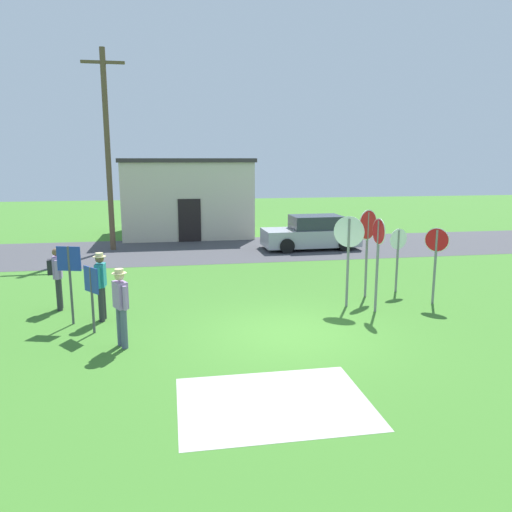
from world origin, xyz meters
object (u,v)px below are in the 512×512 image
Objects in this scene: stop_sign_low_front at (349,245)px; info_panel_middle at (70,271)px; stop_sign_rear_left at (367,237)px; info_panel_leftmost at (92,288)px; parked_car_on_street at (312,234)px; person_near_signs at (121,303)px; person_with_sunhat at (101,282)px; person_in_dark_shirt at (57,274)px; utility_pole at (108,148)px; stop_sign_nearest at (378,249)px; stop_sign_leaning_left at (436,253)px; stop_sign_tallest at (398,250)px.

stop_sign_low_front reaches higher than info_panel_middle.
info_panel_leftmost is at bearing -165.96° from stop_sign_rear_left.
person_near_signs is at bearing -124.14° from parked_car_on_street.
stop_sign_rear_left is at bearing 7.17° from person_with_sunhat.
stop_sign_low_front is (-1.56, -8.88, 1.05)m from parked_car_on_street.
person_in_dark_shirt is at bearing 119.97° from info_panel_leftmost.
stop_sign_nearest is (7.91, -10.72, -2.79)m from utility_pole.
stop_sign_rear_left is 1.49× the size of person_with_sunhat.
info_panel_middle is (-7.79, 0.31, -0.35)m from stop_sign_nearest.
utility_pole is 13.61m from stop_sign_nearest.
stop_sign_rear_left reaches higher than stop_sign_nearest.
stop_sign_rear_left is at bearing 148.29° from stop_sign_leaning_left.
person_with_sunhat is at bearing 108.62° from person_near_signs.
stop_sign_low_front is at bearing -7.61° from person_in_dark_shirt.
person_near_signs is (1.47, -12.18, -3.50)m from utility_pole.
stop_sign_nearest is at bearing -128.69° from stop_sign_tallest.
stop_sign_low_front reaches higher than parked_car_on_street.
stop_sign_tallest is 1.13× the size of person_with_sunhat.
utility_pole is 9.75m from parked_car_on_street.
utility_pole is 11.70m from info_panel_leftmost.
stop_sign_tallest is at bearing 108.54° from stop_sign_leaning_left.
stop_sign_nearest is 1.44× the size of person_with_sunhat.
parked_car_on_street is 2.57× the size of person_in_dark_shirt.
person_with_sunhat is (-7.38, -0.93, -0.82)m from stop_sign_rear_left.
info_panel_middle is (-8.07, -1.11, -0.46)m from stop_sign_rear_left.
info_panel_middle is at bearing -177.79° from stop_sign_low_front.
utility_pole is at bearing 94.56° from person_with_sunhat.
stop_sign_low_front is at bearing 176.14° from stop_sign_leaning_left.
stop_sign_nearest is 1.29× the size of info_panel_middle.
person_near_signs is at bearing -167.25° from stop_sign_leaning_left.
stop_sign_low_front is 1.16× the size of stop_sign_leaning_left.
parked_car_on_street is 9.12m from stop_sign_leaning_left.
info_panel_middle is (-0.61, 0.76, 0.26)m from info_panel_leftmost.
person_near_signs is 1.26m from info_panel_leftmost.
person_with_sunhat is (-7.10, 0.49, -0.71)m from stop_sign_nearest.
stop_sign_nearest reaches higher than stop_sign_tallest.
stop_sign_tallest is at bearing 18.24° from stop_sign_rear_left.
stop_sign_nearest is at bearing -53.55° from utility_pole.
stop_sign_nearest is 2.33m from stop_sign_tallest.
stop_sign_low_front reaches higher than person_in_dark_shirt.
stop_sign_rear_left is at bearing -94.88° from parked_car_on_street.
utility_pole is 12.76m from person_near_signs.
stop_sign_tallest is 1.13× the size of person_near_signs.
stop_sign_rear_left is at bearing 43.38° from stop_sign_low_front.
utility_pole is at bearing 93.75° from info_panel_leftmost.
person_in_dark_shirt is (-1.28, 1.14, -0.00)m from person_with_sunhat.
stop_sign_leaning_left is at bearing 12.75° from person_near_signs.
parked_car_on_street is at bearing 48.04° from person_with_sunhat.
person_with_sunhat is 0.80m from info_panel_middle.
stop_sign_tallest is (1.44, 1.80, -0.38)m from stop_sign_nearest.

